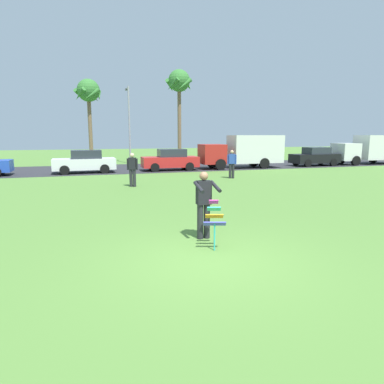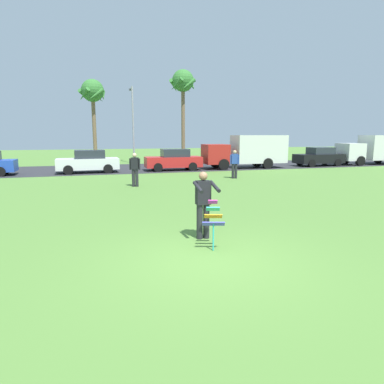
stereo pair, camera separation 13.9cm
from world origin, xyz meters
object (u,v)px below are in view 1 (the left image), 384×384
(kite_held, at_px, (214,218))
(person_walker_near, at_px, (132,169))
(parked_car_white, at_px, (85,162))
(parked_car_red, at_px, (170,160))
(palm_tree_centre_far, at_px, (179,85))
(person_walker_far, at_px, (232,163))
(parked_truck_white_box, at_px, (372,149))
(parked_car_black, at_px, (315,157))
(parked_truck_red_cab, at_px, (246,150))
(streetlight_pole, at_px, (129,120))
(person_kite_flyer, at_px, (204,202))
(palm_tree_right_near, at_px, (89,94))

(kite_held, height_order, person_walker_near, person_walker_near)
(parked_car_white, height_order, parked_car_red, same)
(palm_tree_centre_far, distance_m, person_walker_far, 15.15)
(kite_held, bearing_deg, person_walker_near, 93.37)
(parked_car_red, relative_size, parked_truck_white_box, 0.63)
(parked_car_white, relative_size, parked_car_black, 1.00)
(parked_truck_red_cab, distance_m, palm_tree_centre_far, 10.51)
(streetlight_pole, height_order, person_walker_far, streetlight_pole)
(parked_car_red, distance_m, person_walker_far, 6.26)
(palm_tree_centre_far, bearing_deg, parked_car_white, -138.64)
(person_kite_flyer, distance_m, streetlight_pole, 24.15)
(palm_tree_centre_far, xyz_separation_m, streetlight_pole, (-5.00, -0.77, -3.43))
(parked_car_white, distance_m, person_walker_near, 7.77)
(parked_car_black, relative_size, person_walker_near, 2.45)
(palm_tree_right_near, bearing_deg, person_kite_flyer, -84.73)
(palm_tree_centre_far, distance_m, person_walker_near, 17.91)
(kite_held, relative_size, streetlight_pole, 0.16)
(person_kite_flyer, bearing_deg, parked_truck_white_box, 37.23)
(parked_car_black, bearing_deg, parked_truck_white_box, -0.00)
(palm_tree_right_near, xyz_separation_m, streetlight_pole, (3.43, -2.30, -2.47))
(parked_car_red, relative_size, streetlight_pole, 0.60)
(kite_held, xyz_separation_m, parked_truck_red_cab, (9.40, 17.54, 0.67))
(person_kite_flyer, xyz_separation_m, parked_car_red, (3.17, 16.78, -0.18))
(parked_truck_red_cab, bearing_deg, parked_car_red, -179.99)
(streetlight_pole, bearing_deg, person_kite_flyer, -92.43)
(parked_car_red, relative_size, palm_tree_centre_far, 0.48)
(person_kite_flyer, height_order, person_walker_far, same)
(palm_tree_centre_far, height_order, person_walker_near, palm_tree_centre_far)
(parked_car_red, height_order, streetlight_pole, streetlight_pole)
(kite_held, relative_size, palm_tree_centre_far, 0.12)
(kite_held, relative_size, parked_truck_white_box, 0.16)
(kite_held, height_order, parked_truck_white_box, parked_truck_white_box)
(kite_held, distance_m, palm_tree_centre_far, 27.01)
(palm_tree_centre_far, bearing_deg, palm_tree_right_near, 169.70)
(parked_car_red, xyz_separation_m, person_walker_near, (-3.77, -7.39, 0.16))
(parked_car_white, bearing_deg, person_walker_far, -33.71)
(parked_car_red, relative_size, parked_car_black, 1.00)
(streetlight_pole, distance_m, person_walker_far, 14.06)
(parked_car_black, bearing_deg, parked_car_white, 180.00)
(person_walker_near, bearing_deg, person_walker_far, 14.68)
(palm_tree_centre_far, bearing_deg, parked_car_black, -38.44)
(parked_car_red, xyz_separation_m, palm_tree_right_near, (-5.59, 9.46, 5.70))
(person_walker_far, bearing_deg, parked_truck_white_box, 19.29)
(parked_truck_white_box, relative_size, person_walker_near, 3.89)
(parked_car_red, distance_m, streetlight_pole, 8.14)
(person_kite_flyer, relative_size, parked_car_black, 0.41)
(person_kite_flyer, relative_size, person_walker_far, 1.00)
(person_kite_flyer, height_order, parked_truck_red_cab, parked_truck_red_cab)
(parked_truck_red_cab, xyz_separation_m, parked_car_black, (6.62, 0.00, -0.64))
(parked_car_red, xyz_separation_m, parked_car_black, (12.84, 0.00, 0.00))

